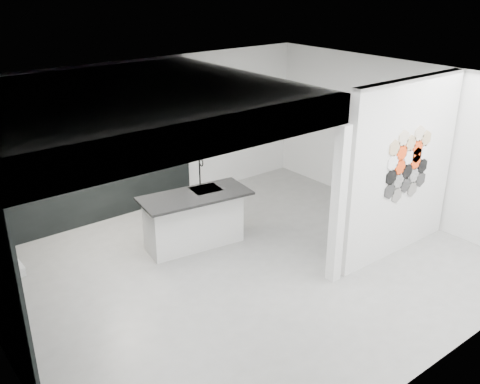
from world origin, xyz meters
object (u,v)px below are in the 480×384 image
Objects in this scene: stockpot at (2,168)px; kettle at (147,138)px; wall_basin at (2,267)px; partition_panel at (401,169)px; bottle_dark at (75,153)px; glass_bowl at (156,138)px; glass_vase at (156,137)px; utensil_cup at (47,160)px; kitchen_island at (194,219)px.

kettle reaches higher than stockpot.
wall_basin is 2.25m from stockpot.
bottle_dark is at bearing 133.08° from partition_panel.
glass_vase reaches higher than glass_bowl.
kettle reaches higher than glass_bowl.
glass_bowl is 1.18× the size of utensil_cup.
bottle_dark is at bearing 132.79° from kitchen_island.
stockpot is 1.35× the size of bottle_dark.
partition_panel is 6.14m from stockpot.
wall_basin is at bearing 161.77° from partition_panel.
glass_vase is (0.34, 1.72, 0.91)m from kitchen_island.
stockpot is 0.97× the size of kettle.
kitchen_island is 1.98m from glass_vase.
kitchen_island is at bearing -101.24° from glass_bowl.
bottle_dark is (1.16, 0.00, -0.01)m from stockpot.
stockpot reaches higher than glass_vase.
partition_panel is at bearing -43.38° from utensil_cup.
stockpot is at bearing 165.34° from kettle.
partition_panel reaches higher than utensil_cup.
bottle_dark reaches higher than glass_vase.
bottle_dark is 0.48m from utensil_cup.
wall_basin is 2.94× the size of kettle.
wall_basin is at bearing -148.65° from glass_bowl.
partition_panel is 21.91× the size of glass_vase.
partition_panel is at bearing -33.52° from kitchen_island.
glass_vase is 1.54m from bottle_dark.
bottle_dark is at bearing 180.00° from glass_bowl.
kettle is at bearing 0.00° from utensil_cup.
glass_vase is at bearing -14.66° from kettle.
kettle is (-2.24, 3.87, 0.01)m from partition_panel.
kettle is at bearing 0.00° from stockpot.
stockpot is 1.53× the size of glass_bowl.
stockpot is (-2.36, 1.72, 0.92)m from kitchen_island.
partition_panel is at bearing -61.77° from glass_bowl.
stockpot is 2.70m from glass_vase.
glass_bowl is at bearing 0.00° from stockpot.
glass_vase is (0.17, 0.00, -0.02)m from kettle.
bottle_dark is at bearing 0.00° from stockpot.
kitchen_island is 2.29m from bottle_dark.
glass_vase is at bearing 0.00° from utensil_cup.
stockpot reaches higher than bottle_dark.
partition_panel is at bearing -46.92° from bottle_dark.
kitchen_island is at bearing 138.46° from partition_panel.
partition_panel is 21.69× the size of glass_bowl.
bottle_dark is at bearing 48.13° from wall_basin.
glass_vase is (0.00, 0.00, 0.02)m from glass_bowl.
bottle_dark reaches higher than wall_basin.
partition_panel is 14.14× the size of stockpot.
stockpot is 1.16m from bottle_dark.
glass_vase reaches higher than utensil_cup.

